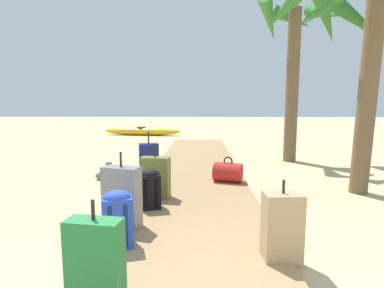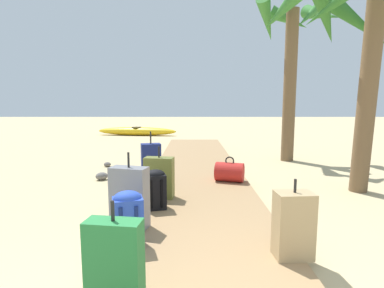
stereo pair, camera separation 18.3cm
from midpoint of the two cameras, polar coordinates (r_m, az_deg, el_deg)
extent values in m
plane|color=tan|center=(5.44, 0.18, -8.02)|extent=(60.00, 60.00, 0.00)
cube|color=#9E7A51|center=(6.50, 0.17, -5.10)|extent=(1.82, 10.95, 0.08)
cube|color=#237538|center=(2.21, -16.72, -21.40)|extent=(0.38, 0.21, 0.64)
cylinder|color=black|center=(2.05, -17.13, -11.91)|extent=(0.02, 0.02, 0.13)
cube|color=navy|center=(5.19, -8.59, -3.88)|extent=(0.36, 0.28, 0.72)
cylinder|color=black|center=(5.12, -8.69, 1.19)|extent=(0.02, 0.02, 0.20)
cube|color=tan|center=(2.92, 16.90, -14.41)|extent=(0.35, 0.25, 0.60)
cylinder|color=black|center=(2.81, 17.18, -7.54)|extent=(0.02, 0.02, 0.12)
cube|color=black|center=(4.08, -8.08, -8.87)|extent=(0.31, 0.27, 0.46)
ellipsoid|color=black|center=(4.03, -8.14, -5.72)|extent=(0.30, 0.26, 0.14)
cylinder|color=black|center=(3.98, -8.91, -9.34)|extent=(0.04, 0.04, 0.37)
cylinder|color=black|center=(3.99, -6.94, -9.24)|extent=(0.04, 0.04, 0.37)
cylinder|color=red|center=(5.47, 6.23, -5.27)|extent=(0.57, 0.47, 0.34)
torus|color=black|center=(5.43, 6.26, -3.20)|extent=(0.16, 0.07, 0.16)
cube|color=#2847B7|center=(3.08, -13.54, -14.22)|extent=(0.33, 0.28, 0.49)
ellipsoid|color=#2847B7|center=(3.00, -13.68, -9.86)|extent=(0.31, 0.27, 0.14)
cylinder|color=navy|center=(2.98, -14.86, -15.02)|extent=(0.04, 0.04, 0.39)
cylinder|color=navy|center=(2.99, -12.05, -14.90)|extent=(0.04, 0.04, 0.39)
cube|color=olive|center=(4.52, -7.23, -6.30)|extent=(0.45, 0.26, 0.61)
cylinder|color=black|center=(4.45, -7.31, -1.48)|extent=(0.02, 0.02, 0.16)
cube|color=slate|center=(3.51, -13.05, -9.78)|extent=(0.45, 0.30, 0.69)
cylinder|color=black|center=(3.41, -13.26, -2.91)|extent=(0.02, 0.02, 0.17)
cylinder|color=brown|center=(8.14, 17.42, 10.21)|extent=(0.31, 0.32, 3.78)
cone|color=#387A33|center=(8.78, 22.70, 21.57)|extent=(0.60, 1.59, 0.87)
cone|color=#387A33|center=(8.91, 17.28, 21.43)|extent=(1.12, 0.49, 0.76)
cone|color=#387A33|center=(8.53, 13.46, 21.66)|extent=(0.87, 1.22, 1.07)
cone|color=#387A33|center=(7.99, 15.80, 22.76)|extent=(0.96, 1.03, 0.89)
cone|color=#387A33|center=(7.96, 21.63, 22.44)|extent=(1.29, 0.91, 1.12)
cylinder|color=brown|center=(5.60, 29.40, 7.72)|extent=(0.28, 0.44, 3.15)
cone|color=#2D6B28|center=(6.46, 27.63, 19.98)|extent=(1.43, 0.53, 1.19)
cone|color=#2D6B28|center=(5.93, 22.98, 21.73)|extent=(1.12, 1.34, 1.07)
ellipsoid|color=gold|center=(14.52, -10.58, 2.38)|extent=(3.82, 1.16, 0.39)
torus|color=black|center=(14.51, -10.60, 3.07)|extent=(0.55, 0.55, 0.05)
ellipsoid|color=slate|center=(6.17, -17.34, -5.79)|extent=(0.29, 0.28, 0.15)
ellipsoid|color=#5B5651|center=(7.42, -16.21, -3.70)|extent=(0.21, 0.22, 0.11)
ellipsoid|color=slate|center=(5.86, -15.17, -6.42)|extent=(0.33, 0.33, 0.15)
camera|label=1|loc=(0.09, 89.24, 0.10)|focal=28.35mm
camera|label=2|loc=(0.09, -90.76, -0.10)|focal=28.35mm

